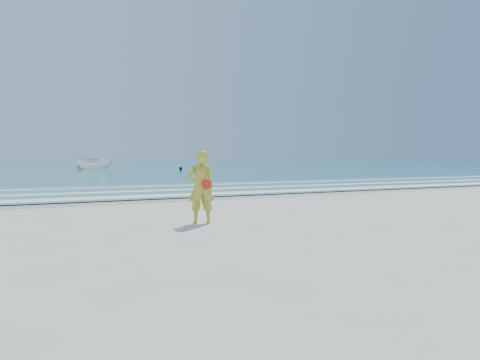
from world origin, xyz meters
name	(u,v)px	position (x,y,z in m)	size (l,w,h in m)	color
ground	(311,231)	(0.00, 0.00, 0.00)	(400.00, 400.00, 0.00)	silver
wet_sand	(184,199)	(0.00, 9.00, 0.00)	(400.00, 2.40, 0.00)	#B2A893
ocean	(43,163)	(0.00, 105.00, 0.02)	(400.00, 190.00, 0.04)	#19727F
shallow	(151,190)	(0.00, 14.00, 0.04)	(400.00, 10.00, 0.01)	#59B7AD
foam_near	(174,195)	(0.00, 10.30, 0.05)	(400.00, 1.40, 0.01)	white
foam_mid	(156,191)	(0.00, 13.20, 0.05)	(400.00, 0.90, 0.01)	white
foam_far	(139,187)	(0.00, 16.50, 0.05)	(400.00, 0.60, 0.01)	white
boat	(94,163)	(2.68, 49.56, 0.92)	(1.70, 4.53, 1.75)	white
buoy	(181,168)	(11.57, 43.48, 0.25)	(0.41, 0.41, 0.41)	black
woman	(201,187)	(-1.86, 2.27, 0.94)	(0.76, 0.57, 1.88)	gold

